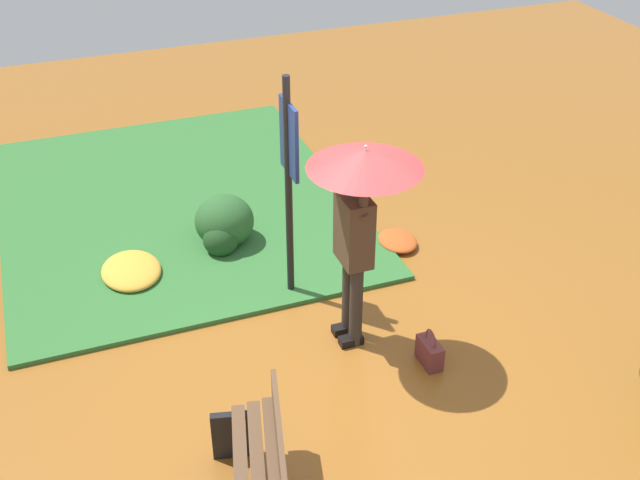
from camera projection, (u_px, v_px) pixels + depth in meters
name	position (u px, v px, depth m)	size (l,w,h in m)	color
ground_plane	(340.00, 359.00, 7.21)	(18.00, 18.00, 0.00)	brown
grass_verge	(175.00, 204.00, 9.56)	(4.80, 4.00, 0.05)	#2D662D
person_with_umbrella	(360.00, 196.00, 6.59)	(0.96, 0.96, 2.04)	#2D2823
info_sign_post	(289.00, 164.00, 7.31)	(0.44, 0.07, 2.30)	black
handbag	(430.00, 352.00, 7.10)	(0.30, 0.14, 0.37)	brown
park_bench	(264.00, 478.00, 5.54)	(1.42, 0.69, 0.75)	black
shrub_cluster	(224.00, 224.00, 8.67)	(0.71, 0.64, 0.58)	#285628
leaf_pile_near_person	(398.00, 241.00, 8.80)	(0.51, 0.41, 0.11)	#B74C1E
leaf_pile_by_bench	(131.00, 271.00, 8.26)	(0.76, 0.61, 0.17)	gold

